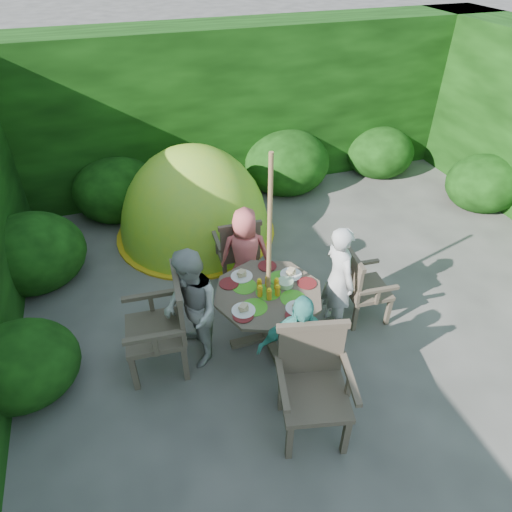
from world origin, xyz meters
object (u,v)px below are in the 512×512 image
object	(u,v)px
child_front	(298,351)
child_left	(191,310)
patio_table	(268,300)
garden_chair_right	(361,285)
garden_chair_front	(313,382)
parasol_pole	(269,259)
garden_chair_left	(163,324)
dome_tent	(196,233)
child_right	(339,279)
child_back	(245,254)
garden_chair_back	(238,248)

from	to	relation	value
child_front	child_left	bearing A→B (deg)	153.21
patio_table	garden_chair_right	size ratio (longest dim) A/B	1.33
patio_table	garden_chair_front	bearing A→B (deg)	-89.09
parasol_pole	garden_chair_left	distance (m)	1.21
patio_table	garden_chair_right	xyz separation A→B (m)	(1.10, 0.01, -0.10)
garden_chair_right	garden_chair_front	world-z (taller)	garden_chair_front
dome_tent	child_right	bearing A→B (deg)	-46.34
child_left	garden_chair_front	bearing A→B (deg)	32.34
parasol_pole	dome_tent	bearing A→B (deg)	97.30
child_left	dome_tent	size ratio (longest dim) A/B	0.49
patio_table	child_left	size ratio (longest dim) A/B	0.87
child_front	parasol_pole	bearing A→B (deg)	108.21
patio_table	child_back	distance (m)	0.80
garden_chair_right	child_front	size ratio (longest dim) A/B	0.68
garden_chair_right	child_back	bearing A→B (deg)	58.92
garden_chair_right	child_right	bearing A→B (deg)	95.85
child_front	dome_tent	distance (m)	3.19
parasol_pole	child_right	distance (m)	0.92
garden_chair_back	dome_tent	size ratio (longest dim) A/B	0.32
garden_chair_right	child_right	world-z (taller)	child_right
child_back	child_right	bearing A→B (deg)	149.30
parasol_pole	garden_chair_back	size ratio (longest dim) A/B	2.49
garden_chair_left	garden_chair_front	distance (m)	1.55
garden_chair_right	child_right	size ratio (longest dim) A/B	0.68
patio_table	child_back	world-z (taller)	child_back
dome_tent	garden_chair_front	bearing A→B (deg)	-66.38
parasol_pole	child_right	world-z (taller)	parasol_pole
parasol_pole	garden_chair_front	world-z (taller)	parasol_pole
patio_table	parasol_pole	bearing A→B (deg)	-167.17
patio_table	child_right	world-z (taller)	child_right
parasol_pole	dome_tent	xyz separation A→B (m)	(-0.30, 2.31, -1.10)
parasol_pole	child_left	distance (m)	0.91
garden_chair_back	child_front	bearing A→B (deg)	92.09
patio_table	child_front	bearing A→B (deg)	-90.26
child_back	child_front	distance (m)	1.60
garden_chair_right	garden_chair_left	world-z (taller)	garden_chair_left
patio_table	dome_tent	size ratio (longest dim) A/B	0.42
parasol_pole	garden_chair_back	xyz separation A→B (m)	(-0.00, 1.10, -0.63)
garden_chair_back	child_right	xyz separation A→B (m)	(0.80, -1.10, 0.17)
garden_chair_left	child_back	bearing A→B (deg)	130.91
parasol_pole	child_front	distance (m)	0.93
garden_chair_back	dome_tent	world-z (taller)	dome_tent
garden_chair_right	parasol_pole	bearing A→B (deg)	94.99
parasol_pole	dome_tent	world-z (taller)	parasol_pole
patio_table	garden_chair_back	bearing A→B (deg)	90.37
child_left	child_back	size ratio (longest dim) A/B	1.13
garden_chair_right	garden_chair_left	distance (m)	2.19
parasol_pole	garden_chair_front	xyz separation A→B (m)	(0.02, -1.09, -0.54)
child_right	child_front	xyz separation A→B (m)	(-0.80, -0.80, -0.01)
garden_chair_front	child_back	bearing A→B (deg)	103.65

